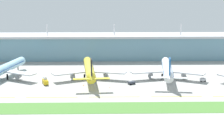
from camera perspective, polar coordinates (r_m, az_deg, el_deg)
ground_plane at (r=202.12m, az=1.19°, el=-3.84°), size 600.00×600.00×0.00m
terminal_building at (r=309.78m, az=0.33°, el=3.78°), size 288.00×34.00×29.74m
airliner_nearest at (r=246.60m, az=-16.83°, el=0.11°), size 48.13×69.71×18.90m
airliner_near_middle at (r=236.11m, az=-3.62°, el=0.09°), size 48.63×69.44×18.90m
airliner_far_middle at (r=238.95m, az=8.73°, el=0.12°), size 48.39×65.52×18.90m
taxiway_stripe_mid_west at (r=198.67m, az=-9.50°, el=-4.29°), size 28.00×0.70×0.04m
taxiway_stripe_centre at (r=196.67m, az=0.38°, el=-4.29°), size 28.00×0.70×0.04m
taxiway_stripe_mid_east at (r=200.50m, az=10.17°, el=-4.16°), size 28.00×0.70×0.04m
grass_verge at (r=178.74m, az=1.52°, el=-5.98°), size 300.00×18.00×0.10m
fuel_truck at (r=226.45m, az=-10.53°, el=-1.70°), size 4.97×7.65×4.95m
baggage_cart at (r=236.92m, az=14.18°, el=-1.51°), size 3.86×2.53×2.48m
pushback_tug at (r=223.42m, az=3.10°, el=-2.01°), size 5.01×4.22×1.85m
safety_cone_left_wingtip at (r=214.75m, az=-0.35°, el=-2.78°), size 0.56×0.56×0.70m
safety_cone_nose_front at (r=221.09m, az=-4.56°, el=-2.38°), size 0.56×0.56×0.70m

